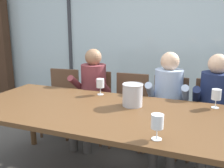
% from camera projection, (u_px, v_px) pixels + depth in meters
% --- Properties ---
extents(ground, '(14.00, 14.00, 0.00)m').
position_uv_depth(ground, '(130.00, 140.00, 3.33)').
color(ground, '#4C4742').
extents(window_glass_panel, '(7.63, 0.03, 2.60)m').
position_uv_depth(window_glass_panel, '(157.00, 36.00, 4.35)').
color(window_glass_panel, silver).
rests_on(window_glass_panel, ground).
extents(window_mullion_left, '(0.06, 0.06, 2.60)m').
position_uv_depth(window_mullion_left, '(70.00, 34.00, 4.94)').
color(window_mullion_left, '#38383D').
rests_on(window_mullion_left, ground).
extents(hillside_vineyard, '(13.63, 2.40, 1.41)m').
position_uv_depth(hillside_vineyard, '(179.00, 51.00, 7.54)').
color(hillside_vineyard, '#477A38').
rests_on(hillside_vineyard, ground).
extents(dining_table, '(2.43, 1.08, 0.76)m').
position_uv_depth(dining_table, '(98.00, 116.00, 2.26)').
color(dining_table, brown).
rests_on(dining_table, ground).
extents(chair_near_curtain, '(0.48, 0.48, 0.88)m').
position_uv_depth(chair_near_curtain, '(62.00, 96.00, 3.51)').
color(chair_near_curtain, brown).
rests_on(chair_near_curtain, ground).
extents(chair_left_of_center, '(0.47, 0.47, 0.88)m').
position_uv_depth(chair_left_of_center, '(94.00, 99.00, 3.36)').
color(chair_left_of_center, brown).
rests_on(chair_left_of_center, ground).
extents(chair_center, '(0.47, 0.47, 0.88)m').
position_uv_depth(chair_center, '(130.00, 103.00, 3.20)').
color(chair_center, brown).
rests_on(chair_center, ground).
extents(chair_right_of_center, '(0.49, 0.49, 0.88)m').
position_uv_depth(chair_right_of_center, '(168.00, 108.00, 3.03)').
color(chair_right_of_center, brown).
rests_on(chair_right_of_center, ground).
extents(chair_near_window_right, '(0.47, 0.47, 0.88)m').
position_uv_depth(chair_near_window_right, '(212.00, 113.00, 2.84)').
color(chair_near_window_right, brown).
rests_on(chair_near_window_right, ground).
extents(person_maroon_top, '(0.46, 0.61, 1.20)m').
position_uv_depth(person_maroon_top, '(91.00, 90.00, 3.17)').
color(person_maroon_top, brown).
rests_on(person_maroon_top, ground).
extents(person_pale_blue_shirt, '(0.48, 0.62, 1.20)m').
position_uv_depth(person_pale_blue_shirt, '(167.00, 98.00, 2.83)').
color(person_pale_blue_shirt, '#9EB2D1').
rests_on(person_pale_blue_shirt, ground).
extents(person_navy_polo, '(0.47, 0.62, 1.20)m').
position_uv_depth(person_navy_polo, '(215.00, 103.00, 2.65)').
color(person_navy_polo, '#192347').
rests_on(person_navy_polo, ground).
extents(ice_bucket_primary, '(0.19, 0.19, 0.21)m').
position_uv_depth(ice_bucket_primary, '(133.00, 94.00, 2.31)').
color(ice_bucket_primary, '#B7B7BC').
rests_on(ice_bucket_primary, dining_table).
extents(wine_glass_by_left_taster, '(0.08, 0.08, 0.17)m').
position_uv_depth(wine_glass_by_left_taster, '(216.00, 95.00, 2.25)').
color(wine_glass_by_left_taster, silver).
rests_on(wine_glass_by_left_taster, dining_table).
extents(wine_glass_near_bucket, '(0.08, 0.08, 0.17)m').
position_uv_depth(wine_glass_near_bucket, '(157.00, 123.00, 1.63)').
color(wine_glass_near_bucket, silver).
rests_on(wine_glass_near_bucket, dining_table).
extents(wine_glass_center_pour, '(0.08, 0.08, 0.17)m').
position_uv_depth(wine_glass_center_pour, '(100.00, 84.00, 2.67)').
color(wine_glass_center_pour, silver).
rests_on(wine_glass_center_pour, dining_table).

